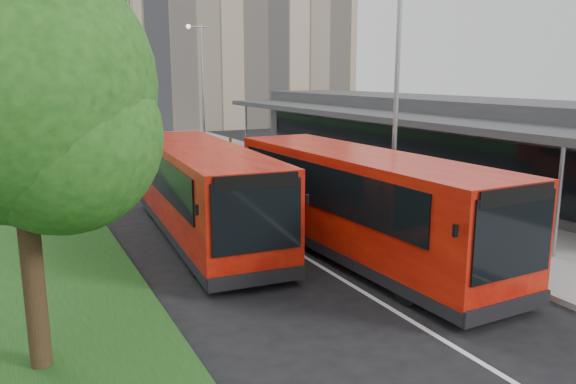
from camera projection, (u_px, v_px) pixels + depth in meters
name	position (u px, v px, depth m)	size (l,w,h in m)	color
ground	(311.00, 261.00, 15.44)	(120.00, 120.00, 0.00)	black
pavement	(242.00, 155.00, 35.56)	(5.00, 80.00, 0.15)	slate
grass_verge	(15.00, 170.00, 29.87)	(5.00, 80.00, 0.10)	#184014
lane_centre_line	(169.00, 175.00, 28.57)	(0.12, 70.00, 0.01)	silver
kerb_dashes	(206.00, 161.00, 33.52)	(0.12, 56.00, 0.01)	silver
office_block	(232.00, 35.00, 56.49)	(22.00, 12.00, 18.00)	tan
station_building	(430.00, 139.00, 26.78)	(7.70, 26.00, 4.00)	#2E2E31
tree_near	(16.00, 105.00, 8.86)	(4.42, 4.42, 7.06)	#2F2113
tree_mid	(7.00, 82.00, 19.31)	(4.63, 4.63, 7.43)	#2F2113
tree_far	(5.00, 76.00, 29.78)	(4.80, 4.80, 7.72)	#2F2113
lamp_post_near	(395.00, 85.00, 18.02)	(1.44, 0.28, 8.00)	gray
lamp_post_far	(201.00, 80.00, 35.53)	(1.44, 0.28, 8.00)	gray
bus_main	(361.00, 204.00, 15.56)	(2.97, 10.45, 2.93)	red
bus_second	(202.00, 192.00, 17.36)	(3.24, 10.30, 2.88)	red
litter_bin	(332.00, 174.00, 25.69)	(0.47, 0.47, 0.85)	#3E2219
bollard	(230.00, 147.00, 34.47)	(0.17, 0.17, 1.09)	orange
car_near	(119.00, 128.00, 48.29)	(1.36, 3.37, 1.15)	#590D0C
car_far	(76.00, 122.00, 53.85)	(1.18, 3.38, 1.11)	navy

